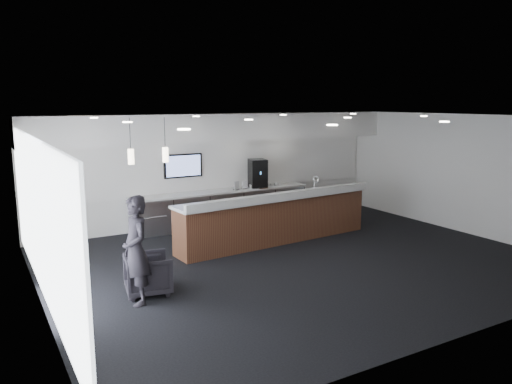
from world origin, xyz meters
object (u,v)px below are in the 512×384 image
armchair (148,274)px  lounge_guest (136,250)px  service_counter (276,218)px  coffee_machine (258,173)px

armchair → lounge_guest: (-0.29, -0.32, 0.56)m
service_counter → lounge_guest: 4.43m
service_counter → coffee_machine: bearing=66.5°
armchair → lounge_guest: size_ratio=0.43×
service_counter → lounge_guest: size_ratio=2.85×
service_counter → armchair: size_ratio=6.69×
coffee_machine → armchair: bearing=-125.6°
armchair → lounge_guest: 0.70m
coffee_machine → armchair: size_ratio=1.01×
coffee_machine → lounge_guest: bearing=-125.1°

